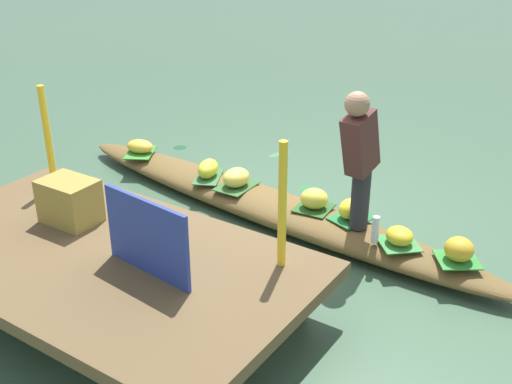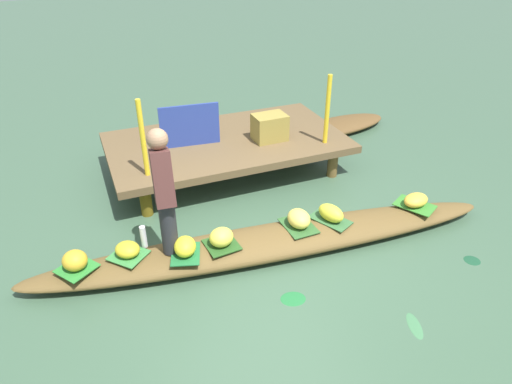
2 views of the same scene
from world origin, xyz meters
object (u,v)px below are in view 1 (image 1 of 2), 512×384
(banana_bunch_6, at_px, (208,169))
(water_bottle, at_px, (375,230))
(banana_bunch_1, at_px, (399,236))
(vendor_boat, at_px, (264,204))
(banana_bunch_4, at_px, (236,178))
(banana_bunch_5, at_px, (352,209))
(banana_bunch_3, at_px, (459,249))
(market_banner, at_px, (147,237))
(produce_crate, at_px, (70,201))
(vendor_person, at_px, (360,154))
(banana_bunch_2, at_px, (314,199))
(banana_bunch_0, at_px, (140,146))

(banana_bunch_6, xyz_separation_m, water_bottle, (-1.98, 0.31, 0.03))
(banana_bunch_1, bearing_deg, vendor_boat, -7.65)
(banana_bunch_1, distance_m, banana_bunch_4, 1.79)
(vendor_boat, distance_m, banana_bunch_4, 0.39)
(banana_bunch_5, xyz_separation_m, water_bottle, (-0.35, 0.28, 0.02))
(banana_bunch_3, xyz_separation_m, banana_bunch_5, (1.01, -0.18, -0.00))
(banana_bunch_5, bearing_deg, market_banner, 72.43)
(water_bottle, height_order, market_banner, market_banner)
(banana_bunch_1, xyz_separation_m, market_banner, (1.14, 1.75, 0.45))
(vendor_boat, height_order, market_banner, market_banner)
(water_bottle, height_order, produce_crate, produce_crate)
(vendor_boat, xyz_separation_m, vendor_person, (-1.04, 0.17, 0.82))
(banana_bunch_2, xyz_separation_m, vendor_person, (-0.49, 0.17, 0.61))
(banana_bunch_1, xyz_separation_m, banana_bunch_6, (2.16, -0.22, 0.02))
(banana_bunch_3, height_order, market_banner, market_banner)
(banana_bunch_5, bearing_deg, produce_crate, 45.90)
(water_bottle, bearing_deg, banana_bunch_5, -38.90)
(banana_bunch_0, distance_m, banana_bunch_4, 1.44)
(banana_bunch_0, distance_m, water_bottle, 3.06)
(banana_bunch_5, relative_size, water_bottle, 1.09)
(banana_bunch_0, distance_m, banana_bunch_5, 2.69)
(banana_bunch_1, distance_m, produce_crate, 2.68)
(banana_bunch_5, height_order, water_bottle, water_bottle)
(banana_bunch_5, bearing_deg, banana_bunch_6, -0.84)
(banana_bunch_2, relative_size, banana_bunch_4, 0.85)
(water_bottle, bearing_deg, banana_bunch_1, -153.34)
(banana_bunch_6, height_order, water_bottle, water_bottle)
(banana_bunch_2, height_order, produce_crate, produce_crate)
(banana_bunch_4, distance_m, banana_bunch_6, 0.38)
(banana_bunch_0, height_order, banana_bunch_6, banana_bunch_6)
(banana_bunch_0, height_order, banana_bunch_1, same)
(vendor_boat, height_order, banana_bunch_6, banana_bunch_6)
(produce_crate, bearing_deg, vendor_person, -138.92)
(vendor_boat, height_order, banana_bunch_1, banana_bunch_1)
(banana_bunch_4, xyz_separation_m, vendor_person, (-1.36, 0.16, 0.61))
(banana_bunch_1, bearing_deg, produce_crate, 34.81)
(banana_bunch_3, relative_size, produce_crate, 0.54)
(vendor_boat, xyz_separation_m, banana_bunch_0, (1.76, -0.13, 0.19))
(vendor_boat, height_order, water_bottle, water_bottle)
(water_bottle, bearing_deg, banana_bunch_0, -7.88)
(banana_bunch_3, relative_size, banana_bunch_4, 0.79)
(water_bottle, bearing_deg, market_banner, 59.83)
(banana_bunch_2, bearing_deg, banana_bunch_3, 172.86)
(produce_crate, bearing_deg, banana_bunch_5, -134.10)
(banana_bunch_1, bearing_deg, banana_bunch_2, -11.73)
(vendor_boat, relative_size, banana_bunch_4, 17.18)
(banana_bunch_0, bearing_deg, market_banner, 134.91)
(banana_bunch_5, bearing_deg, banana_bunch_3, 170.01)
(vendor_boat, relative_size, banana_bunch_6, 16.10)
(banana_bunch_1, bearing_deg, water_bottle, 26.66)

